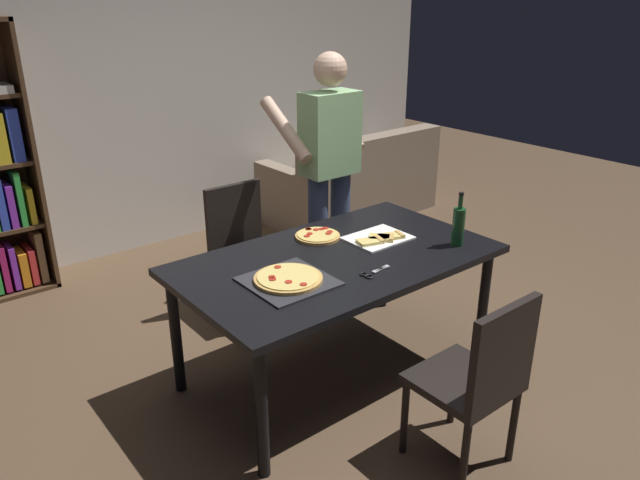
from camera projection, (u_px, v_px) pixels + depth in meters
ground_plane at (336, 371)px, 3.61m from camera, size 12.00×12.00×0.00m
back_wall at (133, 84)px, 4.95m from camera, size 6.40×0.10×2.80m
dining_table at (337, 268)px, 3.35m from camera, size 1.75×1.01×0.75m
chair_near_camera at (480, 375)px, 2.70m from camera, size 0.42×0.42×0.90m
chair_far_side at (243, 243)px, 4.12m from camera, size 0.42×0.42×0.90m
couch at (353, 186)px, 6.03m from camera, size 1.72×0.89×0.85m
person_serving_pizza at (328, 166)px, 4.11m from camera, size 0.55×0.54×1.75m
pepperoni_pizza_on_tray at (288, 279)px, 3.02m from camera, size 0.41×0.41×0.04m
pizza_slices_on_towel at (380, 238)px, 3.54m from camera, size 0.36×0.28×0.03m
wine_bottle at (458, 225)px, 3.43m from camera, size 0.07×0.07×0.32m
kitchen_scissors at (372, 273)px, 3.11m from camera, size 0.20×0.09×0.01m
second_pizza_plain at (318, 236)px, 3.57m from camera, size 0.27×0.27×0.03m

